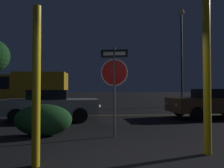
% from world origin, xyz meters
% --- Properties ---
extents(ground_plane, '(260.00, 260.00, 0.00)m').
position_xyz_m(ground_plane, '(0.00, 0.00, 0.00)').
color(ground_plane, black).
extents(road_center_stripe, '(41.95, 0.12, 0.01)m').
position_xyz_m(road_center_stripe, '(0.00, 7.20, 0.00)').
color(road_center_stripe, gold).
rests_on(road_center_stripe, ground_plane).
extents(stop_sign, '(0.76, 0.17, 2.51)m').
position_xyz_m(stop_sign, '(-0.18, 2.03, 1.75)').
color(stop_sign, '#4C4C51').
rests_on(stop_sign, ground_plane).
extents(yellow_pole_left, '(0.14, 0.14, 2.78)m').
position_xyz_m(yellow_pole_left, '(-1.68, -0.25, 1.39)').
color(yellow_pole_left, yellow).
rests_on(yellow_pole_left, ground_plane).
extents(yellow_pole_right, '(0.15, 0.15, 3.45)m').
position_xyz_m(yellow_pole_right, '(1.61, 0.27, 1.72)').
color(yellow_pole_right, yellow).
rests_on(yellow_pole_right, ground_plane).
extents(hedge_bush_2, '(1.63, 0.90, 0.91)m').
position_xyz_m(hedge_bush_2, '(-2.19, 2.27, 0.45)').
color(hedge_bush_2, '#1E4C23').
rests_on(hedge_bush_2, ground_plane).
extents(passing_car_2, '(4.11, 2.25, 1.31)m').
position_xyz_m(passing_car_2, '(-2.66, 5.45, 0.68)').
color(passing_car_2, '#9E9EA3').
rests_on(passing_car_2, ground_plane).
extents(passing_car_3, '(4.20, 2.14, 1.36)m').
position_xyz_m(passing_car_3, '(4.71, 5.88, 0.70)').
color(passing_car_3, brown).
rests_on(passing_car_3, ground_plane).
extents(delivery_truck, '(6.01, 2.35, 2.61)m').
position_xyz_m(delivery_truck, '(-6.26, 12.59, 1.48)').
color(delivery_truck, gold).
rests_on(delivery_truck, ground_plane).
extents(street_lamp, '(0.47, 0.47, 7.73)m').
position_xyz_m(street_lamp, '(5.88, 12.75, 5.03)').
color(street_lamp, '#4C4C51').
rests_on(street_lamp, ground_plane).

